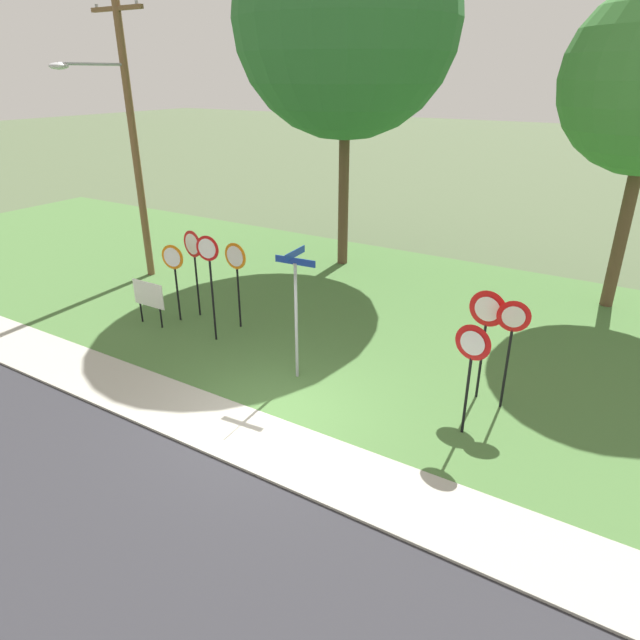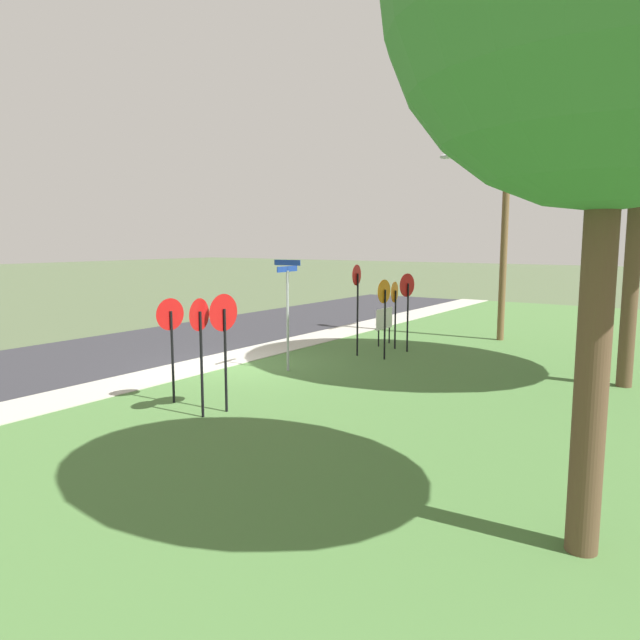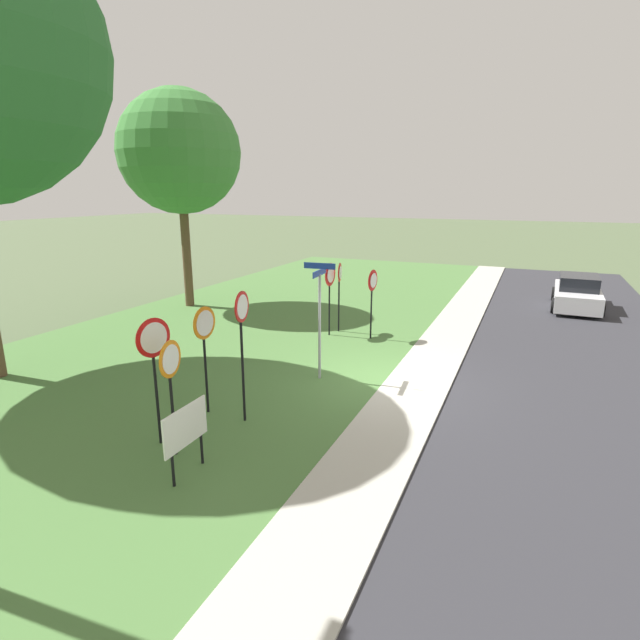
% 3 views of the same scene
% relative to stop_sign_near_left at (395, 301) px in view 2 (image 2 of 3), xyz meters
% --- Properties ---
extents(ground_plane, '(160.00, 160.00, 0.00)m').
position_rel_stop_sign_near_left_xyz_m(ground_plane, '(4.97, -2.51, -1.62)').
color(ground_plane, '#4C5B3D').
extents(road_asphalt, '(44.00, 6.40, 0.01)m').
position_rel_stop_sign_near_left_xyz_m(road_asphalt, '(4.97, -7.31, -1.62)').
color(road_asphalt, '#2D2D33').
rests_on(road_asphalt, ground_plane).
extents(sidewalk_strip, '(44.00, 1.60, 0.06)m').
position_rel_stop_sign_near_left_xyz_m(sidewalk_strip, '(4.97, -3.31, -1.59)').
color(sidewalk_strip, '#ADAA9E').
rests_on(sidewalk_strip, ground_plane).
extents(grass_median, '(44.00, 12.00, 0.04)m').
position_rel_stop_sign_near_left_xyz_m(grass_median, '(4.97, 3.49, -1.60)').
color(grass_median, '#477038').
rests_on(grass_median, ground_plane).
extents(stop_sign_near_left, '(0.67, 0.13, 2.20)m').
position_rel_stop_sign_near_left_xyz_m(stop_sign_near_left, '(0.00, 0.00, 0.00)').
color(stop_sign_near_left, black).
rests_on(stop_sign_near_left, grass_median).
extents(stop_sign_near_right, '(0.63, 0.13, 2.80)m').
position_rel_stop_sign_near_left_xyz_m(stop_sign_near_right, '(1.70, -0.42, 0.41)').
color(stop_sign_near_right, black).
rests_on(stop_sign_near_right, grass_median).
extents(stop_sign_far_left, '(0.73, 0.16, 2.49)m').
position_rel_stop_sign_near_left_xyz_m(stop_sign_far_left, '(0.23, 0.55, 0.23)').
color(stop_sign_far_left, black).
rests_on(stop_sign_far_left, grass_median).
extents(stop_sign_far_center, '(0.70, 0.10, 2.38)m').
position_rel_stop_sign_near_left_xyz_m(stop_sign_far_center, '(1.74, 0.54, 0.14)').
color(stop_sign_far_center, black).
rests_on(stop_sign_far_center, grass_median).
extents(yield_sign_near_left, '(0.69, 0.13, 2.29)m').
position_rel_stop_sign_near_left_xyz_m(yield_sign_near_left, '(8.52, -1.03, 0.12)').
color(yield_sign_near_left, black).
rests_on(yield_sign_near_left, grass_median).
extents(yield_sign_near_right, '(0.65, 0.14, 2.39)m').
position_rel_stop_sign_near_left_xyz_m(yield_sign_near_right, '(8.91, 0.26, 0.19)').
color(yield_sign_near_right, black).
rests_on(yield_sign_near_right, grass_median).
extents(yield_sign_far_left, '(0.77, 0.11, 2.45)m').
position_rel_stop_sign_near_left_xyz_m(yield_sign_far_left, '(8.36, 0.38, 0.25)').
color(yield_sign_far_left, black).
rests_on(yield_sign_far_left, grass_median).
extents(street_name_post, '(0.96, 0.82, 3.01)m').
position_rel_stop_sign_near_left_xyz_m(street_name_post, '(4.58, -0.88, 0.21)').
color(street_name_post, '#9EA0A8').
rests_on(street_name_post, grass_median).
extents(utility_pole, '(2.10, 2.60, 9.18)m').
position_rel_stop_sign_near_left_xyz_m(utility_pole, '(-3.67, 2.18, 3.36)').
color(utility_pole, brown).
rests_on(utility_pole, grass_median).
extents(notice_board, '(1.10, 0.05, 1.25)m').
position_rel_stop_sign_near_left_xyz_m(notice_board, '(-0.44, -0.61, -0.75)').
color(notice_board, black).
rests_on(notice_board, grass_median).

